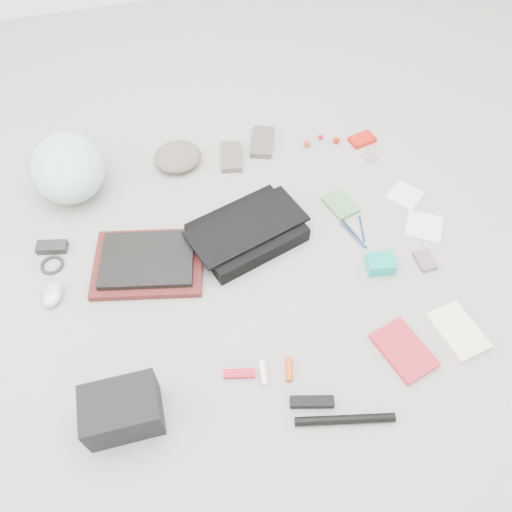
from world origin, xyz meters
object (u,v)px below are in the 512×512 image
object	(u,v)px
book_red	(404,350)
accordion_wallet	(380,263)
camera_bag	(122,410)
bike_helmet	(68,167)
laptop	(147,259)
messenger_bag	(247,232)

from	to	relation	value
book_red	accordion_wallet	distance (m)	0.33
camera_bag	bike_helmet	bearing A→B (deg)	96.11
laptop	book_red	size ratio (longest dim) A/B	1.67
messenger_bag	camera_bag	world-z (taller)	camera_bag
book_red	laptop	bearing A→B (deg)	128.32
camera_bag	laptop	bearing A→B (deg)	76.19
messenger_bag	camera_bag	distance (m)	0.77
bike_helmet	accordion_wallet	world-z (taller)	bike_helmet
bike_helmet	camera_bag	distance (m)	1.02
messenger_bag	camera_bag	xyz separation A→B (m)	(-0.52, -0.57, 0.04)
laptop	camera_bag	distance (m)	0.56
bike_helmet	accordion_wallet	xyz separation A→B (m)	(1.04, -0.71, -0.08)
bike_helmet	camera_bag	xyz separation A→B (m)	(0.09, -1.02, -0.04)
laptop	bike_helmet	world-z (taller)	bike_helmet
book_red	accordion_wallet	bearing A→B (deg)	64.77
laptop	accordion_wallet	bearing A→B (deg)	-3.19
bike_helmet	book_red	distance (m)	1.43
accordion_wallet	laptop	bearing A→B (deg)	174.52
laptop	camera_bag	bearing A→B (deg)	-92.07
camera_bag	messenger_bag	bearing A→B (deg)	48.50
camera_bag	book_red	distance (m)	0.89
bike_helmet	book_red	xyz separation A→B (m)	(0.98, -1.04, -0.10)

